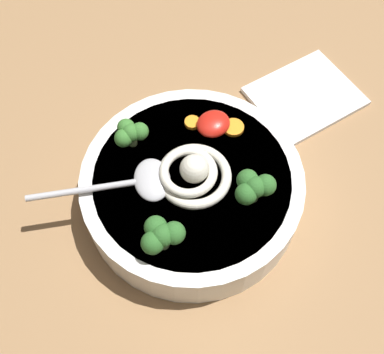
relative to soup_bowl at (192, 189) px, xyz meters
The scene contains 11 objects.
table_slab 5.89cm from the soup_bowl, 60.92° to the left, with size 132.52×132.52×4.32cm, color #936D47.
soup_bowl is the anchor object (origin of this frame).
noodle_pile 4.23cm from the soup_bowl, 76.66° to the left, with size 10.02×9.82×4.03cm.
soup_spoon 7.30cm from the soup_bowl, 26.86° to the right, with size 16.88×10.80×1.60cm.
chili_sauce_dollop 8.75cm from the soup_bowl, 147.22° to the right, with size 4.47×4.02×2.01cm, color red.
broccoli_floret_beside_chili 10.85cm from the soup_bowl, 32.32° to the left, with size 5.11×4.40×4.04cm.
broccoli_floret_left 10.55cm from the soup_bowl, 70.14° to the right, with size 4.42×3.81×3.50cm.
broccoli_floret_right 9.37cm from the soup_bowl, 122.08° to the left, with size 5.06×4.36×4.00cm.
carrot_slice_extra_b 8.66cm from the soup_bowl, 126.95° to the right, with size 2.02×2.02×0.59cm, color orange.
carrot_slice_near_spoon 9.59cm from the soup_bowl, 163.26° to the right, with size 2.70×2.70×0.52cm, color orange.
folded_napkin 24.50cm from the soup_bowl, behind, with size 15.02×12.36×0.80cm, color white.
Camera 1 is at (16.39, 21.47, 61.69)cm, focal length 45.17 mm.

